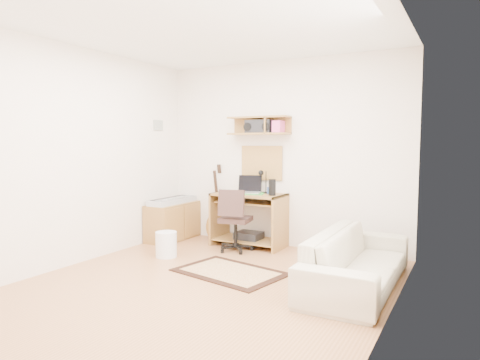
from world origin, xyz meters
The scene contains 22 objects.
floor centered at (0.00, 0.00, -0.01)m, with size 3.60×4.00×0.01m, color #B3794A.
ceiling centered at (0.00, 0.00, 2.60)m, with size 3.60×4.00×0.01m, color white.
back_wall centered at (0.00, 2.00, 1.30)m, with size 3.60×0.01×2.60m, color white.
left_wall centered at (-1.80, 0.00, 1.30)m, with size 0.01×4.00×2.60m, color white.
right_wall centered at (1.80, 0.00, 1.30)m, with size 0.01×4.00×2.60m, color white.
wall_shelf centered at (-0.30, 1.88, 1.70)m, with size 0.90×0.25×0.26m, color olive.
cork_board centered at (-0.30, 1.98, 1.17)m, with size 0.64×0.03×0.49m, color #A67653.
wall_photo centered at (-1.79, 1.50, 1.72)m, with size 0.02×0.20×0.15m, color #4C8CBF.
desk centered at (-0.37, 1.73, 0.38)m, with size 1.00×0.55×0.75m, color olive, non-canonical shape.
laptop centered at (-0.37, 1.71, 0.88)m, with size 0.33×0.33×0.25m, color silver, non-canonical shape.
speaker centered at (0.01, 1.68, 0.86)m, with size 0.10×0.10×0.22m, color black.
desk_lamp centered at (-0.18, 1.87, 0.91)m, with size 0.11×0.11×0.32m, color black, non-canonical shape.
pencil_cup centered at (-0.11, 1.83, 0.80)m, with size 0.07×0.07×0.09m, color #2F4D8E.
boombox centered at (-0.29, 1.87, 1.68)m, with size 0.38×0.17×0.20m, color black.
rug centered at (0.01, 0.51, 0.01)m, with size 1.18×0.79×0.02m, color beige.
task_chair centered at (-0.41, 1.40, 0.43)m, with size 0.44×0.44×0.86m, color #33221E, non-canonical shape.
cabinet centered at (-1.58, 1.55, 0.28)m, with size 0.40×0.90×0.55m, color olive.
music_keyboard centered at (-1.58, 1.55, 0.59)m, with size 0.27×0.87×0.08m, color #B2B5BA.
guitar centered at (-1.02, 1.86, 0.57)m, with size 0.30×0.19×1.14m, color #B47D37, non-canonical shape.
waste_basket centered at (-1.03, 0.70, 0.16)m, with size 0.27×0.27×0.32m, color white.
printer centered at (0.85, 1.70, 0.08)m, with size 0.43×0.33×0.16m, color #A5A8AA.
sofa centered at (1.38, 0.73, 0.37)m, with size 1.90×0.55×0.74m, color beige.
Camera 1 is at (2.37, -3.58, 1.46)m, focal length 32.08 mm.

